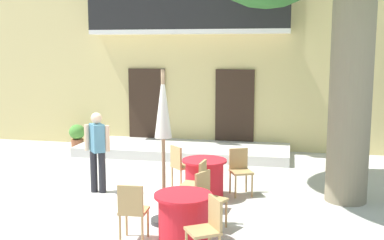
{
  "coord_description": "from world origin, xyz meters",
  "views": [
    {
      "loc": [
        2.75,
        -8.37,
        2.87
      ],
      "look_at": [
        0.61,
        1.86,
        1.3
      ],
      "focal_mm": 44.33,
      "sensor_mm": 36.0,
      "label": 1
    }
  ],
  "objects": [
    {
      "name": "cafe_umbrella",
      "position": [
        0.75,
        -1.09,
        1.67
      ],
      "size": [
        0.44,
        0.44,
        2.55
      ],
      "color": "#997A56",
      "rests_on": "ground"
    },
    {
      "name": "entrance_step_platform",
      "position": [
        -0.1,
        4.05,
        0.12
      ],
      "size": [
        5.76,
        1.91,
        0.25
      ],
      "primitive_type": "cube",
      "color": "silver",
      "rests_on": "ground"
    },
    {
      "name": "cafe_table_near_tree",
      "position": [
        1.25,
        -1.83,
        0.39
      ],
      "size": [
        0.86,
        0.86,
        0.76
      ],
      "color": "red",
      "rests_on": "ground"
    },
    {
      "name": "cafe_table_middle",
      "position": [
        1.16,
        0.39,
        0.39
      ],
      "size": [
        0.86,
        0.86,
        0.76
      ],
      "color": "red",
      "rests_on": "ground"
    },
    {
      "name": "cafe_chair_near_tree_2",
      "position": [
        0.5,
        -1.95,
        0.53
      ],
      "size": [
        0.42,
        0.42,
        0.91
      ],
      "color": "tan",
      "rests_on": "ground"
    },
    {
      "name": "cafe_chair_middle_2",
      "position": [
        0.57,
        0.86,
        0.53
      ],
      "size": [
        0.57,
        0.57,
        0.91
      ],
      "color": "tan",
      "rests_on": "ground"
    },
    {
      "name": "ground_planter_left",
      "position": [
        -3.33,
        4.27,
        0.38
      ],
      "size": [
        0.46,
        0.46,
        0.69
      ],
      "color": "#995638",
      "rests_on": "ground"
    },
    {
      "name": "pedestrian_mid_plaza",
      "position": [
        -1.0,
        0.31,
        0.92
      ],
      "size": [
        0.53,
        0.4,
        1.63
      ],
      "color": "#232328",
      "rests_on": "ground"
    },
    {
      "name": "ground_plane",
      "position": [
        0.0,
        0.0,
        0.0
      ],
      "size": [
        120.0,
        120.0,
        0.0
      ],
      "primitive_type": "plane",
      "color": "beige"
    },
    {
      "name": "cafe_chair_middle_0",
      "position": [
        1.17,
        -0.36,
        0.53
      ],
      "size": [
        0.44,
        0.44,
        0.91
      ],
      "color": "tan",
      "rests_on": "ground"
    },
    {
      "name": "cafe_chair_middle_1",
      "position": [
        1.81,
        0.78,
        0.53
      ],
      "size": [
        0.53,
        0.53,
        0.91
      ],
      "color": "tan",
      "rests_on": "ground"
    },
    {
      "name": "cafe_chair_near_tree_1",
      "position": [
        1.49,
        -1.11,
        0.53
      ],
      "size": [
        0.53,
        0.53,
        0.91
      ],
      "color": "tan",
      "rests_on": "ground"
    },
    {
      "name": "cafe_chair_near_tree_0",
      "position": [
        1.72,
        -2.41,
        0.53
      ],
      "size": [
        0.55,
        0.55,
        0.91
      ],
      "color": "tan",
      "rests_on": "ground"
    },
    {
      "name": "building_facade",
      "position": [
        -0.1,
        6.99,
        3.75
      ],
      "size": [
        13.0,
        5.09,
        7.5
      ],
      "color": "#DBC67F",
      "rests_on": "ground"
    }
  ]
}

